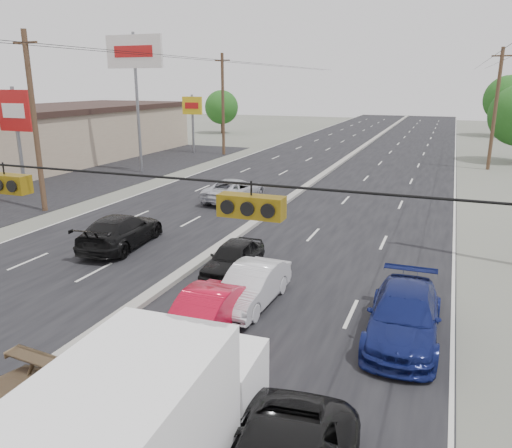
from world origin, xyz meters
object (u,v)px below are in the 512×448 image
object	(u,v)px
tree_right_far	(508,99)
red_sedan	(203,316)
pole_sign_far	(192,110)
oncoming_near	(121,231)
utility_pole_left_b	(35,122)
tree_left_far	(222,107)
queue_car_b	(251,286)
utility_pole_left_c	(223,104)
queue_car_d	(404,316)
utility_pole_right_c	(495,109)
pole_sign_billboard	(135,61)
queue_car_a	(233,258)
oncoming_far	(234,190)
pole_sign_mid	(16,117)

from	to	relation	value
tree_right_far	red_sedan	bearing A→B (deg)	-101.31
pole_sign_far	oncoming_near	world-z (taller)	pole_sign_far
utility_pole_left_b	pole_sign_far	size ratio (longest dim) A/B	1.67
tree_left_far	queue_car_b	size ratio (longest dim) A/B	1.49
queue_car_b	utility_pole_left_c	bearing A→B (deg)	118.35
queue_car_d	utility_pole_left_c	bearing A→B (deg)	121.40
utility_pole_right_c	queue_car_d	world-z (taller)	utility_pole_right_c
utility_pole_left_c	red_sedan	world-z (taller)	utility_pole_left_c
pole_sign_billboard	tree_right_far	distance (m)	52.05
pole_sign_billboard	queue_car_a	xyz separation A→B (m)	(16.31, -18.14, -8.22)
tree_right_far	queue_car_a	distance (m)	61.94
queue_car_a	oncoming_far	distance (m)	12.43
utility_pole_left_b	tree_right_far	distance (m)	61.95
utility_pole_right_c	oncoming_near	distance (m)	33.73
utility_pole_left_b	utility_pole_left_c	size ratio (longest dim) A/B	1.00
pole_sign_mid	pole_sign_far	distance (m)	22.03
utility_pole_right_c	oncoming_far	size ratio (longest dim) A/B	1.96
oncoming_far	utility_pole_left_c	bearing A→B (deg)	-58.29
tree_left_far	tree_right_far	bearing A→B (deg)	14.74
utility_pole_right_c	pole_sign_mid	world-z (taller)	utility_pole_right_c
queue_car_b	tree_left_far	bearing A→B (deg)	118.04
red_sedan	oncoming_far	distance (m)	17.44
tree_left_far	oncoming_far	xyz separation A→B (m)	(18.87, -38.73, -3.01)
utility_pole_left_b	queue_car_a	distance (m)	15.84
utility_pole_left_c	utility_pole_right_c	size ratio (longest dim) A/B	1.00
tree_left_far	pole_sign_billboard	bearing A→B (deg)	-76.81
red_sedan	queue_car_d	distance (m)	5.87
pole_sign_mid	oncoming_near	distance (m)	15.11
utility_pole_right_c	tree_left_far	world-z (taller)	utility_pole_right_c
queue_car_b	pole_sign_billboard	bearing A→B (deg)	133.43
queue_car_d	queue_car_b	bearing A→B (deg)	172.54
pole_sign_mid	red_sedan	world-z (taller)	pole_sign_mid
pole_sign_far	pole_sign_billboard	bearing A→B (deg)	-82.87
pole_sign_mid	tree_right_far	world-z (taller)	tree_right_far
pole_sign_far	tree_left_far	distance (m)	20.89
pole_sign_mid	pole_sign_billboard	xyz separation A→B (m)	(2.50, 10.00, 3.75)
utility_pole_left_b	pole_sign_billboard	size ratio (longest dim) A/B	0.91
utility_pole_left_c	pole_sign_far	distance (m)	3.57
queue_car_b	oncoming_near	bearing A→B (deg)	157.55
oncoming_far	oncoming_near	bearing A→B (deg)	88.57
pole_sign_mid	pole_sign_far	xyz separation A→B (m)	(1.00, 22.00, -0.71)
oncoming_far	utility_pole_left_b	bearing A→B (deg)	38.90
utility_pole_left_b	pole_sign_far	world-z (taller)	utility_pole_left_b
red_sedan	pole_sign_billboard	bearing A→B (deg)	125.75
oncoming_near	queue_car_d	bearing A→B (deg)	155.96
utility_pole_left_b	oncoming_near	bearing A→B (deg)	-25.57
red_sedan	queue_car_b	xyz separation A→B (m)	(0.51, 2.57, 0.00)
pole_sign_mid	pole_sign_far	bearing A→B (deg)	87.40
pole_sign_mid	queue_car_b	world-z (taller)	pole_sign_mid
red_sedan	queue_car_a	distance (m)	5.06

